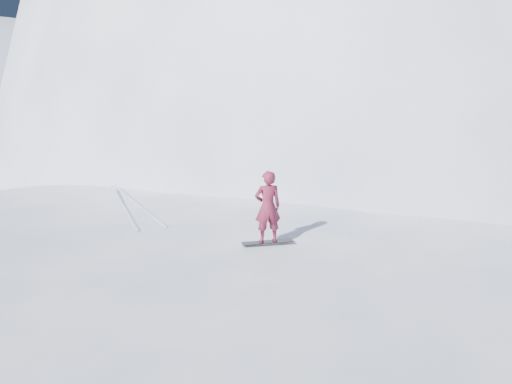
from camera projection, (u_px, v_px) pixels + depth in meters
ground at (168, 342)px, 12.63m from camera, size 400.00×400.00×0.00m
near_ridge at (187, 289)px, 15.70m from camera, size 36.00×28.00×4.80m
summit_peak at (384, 149)px, 43.06m from camera, size 60.00×56.00×56.00m
peak_shoulder at (277, 171)px, 34.05m from camera, size 28.00×24.00×18.00m
wind_bumps at (139, 308)px, 14.43m from camera, size 16.00×14.40×1.00m
snowboard at (267, 242)px, 12.80m from camera, size 1.34×0.35×0.02m
snowboarder at (268, 207)px, 12.57m from camera, size 0.71×0.49×1.86m
board_tracks at (130, 203)px, 16.47m from camera, size 1.41×5.98×0.04m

